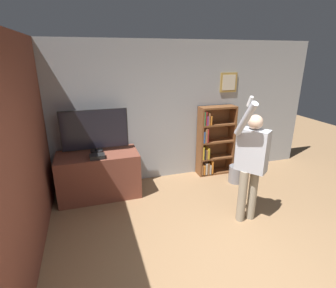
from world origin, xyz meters
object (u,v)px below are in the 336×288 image
at_px(person, 252,159).
at_px(waste_bin, 236,174).
at_px(bookshelf, 212,142).
at_px(game_console, 97,156).
at_px(television, 95,130).

xyz_separation_m(person, waste_bin, (0.52, 1.15, -0.83)).
relative_size(bookshelf, waste_bin, 4.24).
xyz_separation_m(game_console, bookshelf, (2.35, 0.47, -0.15)).
bearing_deg(person, bookshelf, 135.90).
relative_size(game_console, bookshelf, 0.17).
xyz_separation_m(television, waste_bin, (2.62, -0.39, -1.02)).
relative_size(television, bookshelf, 0.78).
xyz_separation_m(television, person, (2.10, -1.54, -0.19)).
bearing_deg(game_console, bookshelf, 11.43).
distance_m(television, bookshelf, 2.40).
height_order(television, waste_bin, television).
bearing_deg(television, waste_bin, -8.38).
height_order(bookshelf, waste_bin, bookshelf).
distance_m(game_console, waste_bin, 2.71).
distance_m(bookshelf, person, 1.74).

